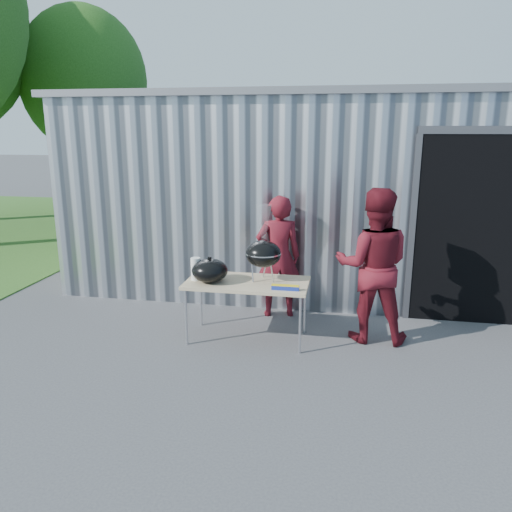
% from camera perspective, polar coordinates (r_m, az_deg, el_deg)
% --- Properties ---
extents(ground, '(80.00, 80.00, 0.00)m').
position_cam_1_polar(ground, '(5.86, -2.42, -11.63)').
color(ground, '#434346').
extents(building, '(8.20, 6.20, 3.10)m').
position_cam_1_polar(building, '(9.78, 8.88, 8.18)').
color(building, silver).
rests_on(building, ground).
extents(tree_far, '(3.61, 3.61, 5.98)m').
position_cam_1_polar(tree_far, '(16.14, -19.03, 18.36)').
color(tree_far, '#442D19').
rests_on(tree_far, ground).
extents(folding_table, '(1.50, 0.75, 0.75)m').
position_cam_1_polar(folding_table, '(6.13, -1.02, -3.27)').
color(folding_table, tan).
rests_on(folding_table, ground).
extents(kettle_grill, '(0.44, 0.44, 0.94)m').
position_cam_1_polar(kettle_grill, '(6.05, 0.84, 0.99)').
color(kettle_grill, black).
rests_on(kettle_grill, folding_table).
extents(grill_lid, '(0.44, 0.44, 0.32)m').
position_cam_1_polar(grill_lid, '(6.09, -5.30, -1.67)').
color(grill_lid, black).
rests_on(grill_lid, folding_table).
extents(paper_towels, '(0.12, 0.12, 0.28)m').
position_cam_1_polar(paper_towels, '(6.19, -6.90, -1.47)').
color(paper_towels, white).
rests_on(paper_towels, folding_table).
extents(white_tub, '(0.20, 0.15, 0.10)m').
position_cam_1_polar(white_tub, '(6.41, -5.51, -1.70)').
color(white_tub, white).
rests_on(white_tub, folding_table).
extents(foil_box, '(0.32, 0.06, 0.06)m').
position_cam_1_polar(foil_box, '(5.80, 3.36, -3.61)').
color(foil_box, navy).
rests_on(foil_box, folding_table).
extents(person_cook, '(0.70, 0.54, 1.70)m').
position_cam_1_polar(person_cook, '(6.89, 2.57, -0.07)').
color(person_cook, maroon).
rests_on(person_cook, ground).
extents(person_bystander, '(0.93, 0.73, 1.90)m').
position_cam_1_polar(person_bystander, '(6.23, 13.23, -1.09)').
color(person_bystander, maroon).
rests_on(person_bystander, ground).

